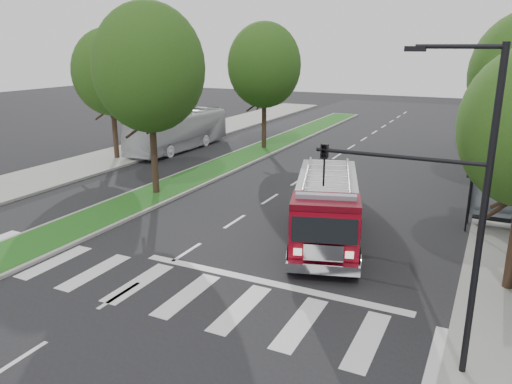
{
  "coord_description": "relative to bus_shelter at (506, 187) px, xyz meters",
  "views": [
    {
      "loc": [
        10.56,
        -15.33,
        7.91
      ],
      "look_at": [
        1.42,
        3.38,
        1.8
      ],
      "focal_mm": 35.0,
      "sensor_mm": 36.0,
      "label": 1
    }
  ],
  "objects": [
    {
      "name": "streetlight_right_near",
      "position": [
        -1.59,
        -11.65,
        2.63
      ],
      "size": [
        4.08,
        0.22,
        8.0
      ],
      "color": "black",
      "rests_on": "ground"
    },
    {
      "name": "fire_engine",
      "position": [
        -6.65,
        -4.51,
        -0.64
      ],
      "size": [
        4.85,
        8.75,
        2.91
      ],
      "rotation": [
        0.0,
        0.0,
        0.3
      ],
      "color": "#56040E",
      "rests_on": "ground"
    },
    {
      "name": "median",
      "position": [
        -17.2,
        9.85,
        -1.96
      ],
      "size": [
        3.0,
        50.0,
        0.15
      ],
      "color": "gray",
      "rests_on": "ground"
    },
    {
      "name": "tree_left_mid",
      "position": [
        -25.2,
        3.85,
        4.12
      ],
      "size": [
        5.2,
        5.2,
        9.16
      ],
      "color": "black",
      "rests_on": "ground"
    },
    {
      "name": "city_bus",
      "position": [
        -23.2,
        8.84,
        -0.55
      ],
      "size": [
        2.56,
        10.73,
        2.99
      ],
      "primitive_type": "imported",
      "rotation": [
        0.0,
        0.0,
        -0.0
      ],
      "color": "silver",
      "rests_on": "ground"
    },
    {
      "name": "sidewalk_left",
      "position": [
        -25.7,
        1.85,
        -1.96
      ],
      "size": [
        5.0,
        80.0,
        0.15
      ],
      "primitive_type": "cube",
      "color": "gray",
      "rests_on": "ground"
    },
    {
      "name": "ground",
      "position": [
        -11.2,
        -8.15,
        -2.04
      ],
      "size": [
        140.0,
        140.0,
        0.0
      ],
      "primitive_type": "plane",
      "color": "black",
      "rests_on": "ground"
    },
    {
      "name": "tree_median_near",
      "position": [
        -17.2,
        -2.15,
        4.77
      ],
      "size": [
        5.8,
        5.8,
        10.16
      ],
      "color": "black",
      "rests_on": "ground"
    },
    {
      "name": "tree_median_far",
      "position": [
        -17.2,
        11.85,
        4.45
      ],
      "size": [
        5.6,
        5.6,
        9.72
      ],
      "color": "black",
      "rests_on": "ground"
    },
    {
      "name": "streetlight_right_far",
      "position": [
        -0.85,
        11.85,
        2.44
      ],
      "size": [
        2.11,
        0.2,
        8.0
      ],
      "color": "black",
      "rests_on": "ground"
    },
    {
      "name": "bus_shelter",
      "position": [
        0.0,
        0.0,
        0.0
      ],
      "size": [
        3.2,
        1.6,
        2.61
      ],
      "color": "black",
      "rests_on": "ground"
    }
  ]
}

